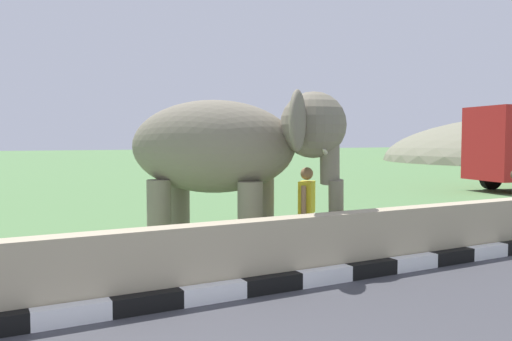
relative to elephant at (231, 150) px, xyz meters
The scene contains 4 objects.
striped_curb 4.03m from the elephant, 139.48° to the right, with size 16.20×0.20×0.24m.
barrier_parapet 2.53m from the elephant, 100.49° to the right, with size 28.00×0.36×1.00m, color tan.
elephant is the anchor object (origin of this frame).
person_handler 1.73m from the elephant, 31.40° to the right, with size 0.53×0.52×1.66m.
Camera 1 is at (-1.77, -2.12, 2.15)m, focal length 36.95 mm.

